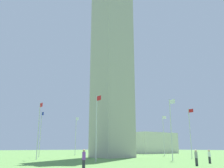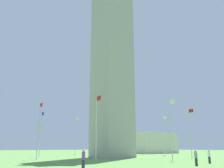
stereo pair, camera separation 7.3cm
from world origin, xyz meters
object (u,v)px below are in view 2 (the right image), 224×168
Objects in this scene: flagpole_s at (76,134)px; distant_building at (142,143)px; flagpole_e at (164,134)px; flagpole_sw at (41,132)px; flagpole_ne at (190,131)px; person_gray_shirt at (196,158)px; flagpole_w at (39,128)px; person_white_shirt at (209,157)px; flagpole_nw at (96,125)px; obelisk_monument at (112,16)px; flagpole_n at (171,126)px; flagpole_se at (121,135)px; person_purple_shirt at (83,159)px.

distant_building is at bearing 105.26° from flagpole_s.
flagpole_e and flagpole_sw have the same top height.
person_gray_shirt is at bearing -52.69° from flagpole_ne.
person_white_shirt is at bearing 33.56° from flagpole_w.
flagpole_e is 27.26m from flagpole_sw.
flagpole_nw is 13.76m from person_gray_shirt.
obelisk_monument reaches higher than flagpole_n.
flagpole_nw is 0.50× the size of distant_building.
flagpole_s and flagpole_nw have the same top height.
distant_building is at bearing 127.68° from obelisk_monument.
flagpole_e and flagpole_se have the same top height.
flagpole_s is 11.29m from flagpole_sw.
flagpole_nw is at bearing 22.50° from flagpole_w.
flagpole_w is at bearing -135.00° from flagpole_n.
flagpole_nw is at bearing -45.00° from flagpole_se.
person_purple_shirt is at bearing -7.56° from flagpole_w.
flagpole_n and flagpole_s have the same top height.
person_white_shirt is (6.35, -0.75, -4.11)m from flagpole_n.
obelisk_monument reaches higher than person_white_shirt.
flagpole_n is 1.00× the size of flagpole_e.
flagpole_s reaches higher than person_purple_shirt.
person_purple_shirt is 12.27m from person_gray_shirt.
flagpole_ne reaches higher than distant_building.
distant_building is at bearing 129.81° from flagpole_nw.
flagpole_w is at bearing -90.00° from flagpole_e.
person_white_shirt is at bearing -34.51° from distant_building.
flagpole_sw is at bearing -67.50° from flagpole_s.
flagpole_e reaches higher than person_white_shirt.
flagpole_sw reaches higher than person_white_shirt.
flagpole_se is (-25.19, 10.43, 0.00)m from flagpole_n.
distant_building is (-22.73, 29.43, -26.77)m from obelisk_monument.
flagpole_ne is at bearing 67.50° from flagpole_w.
person_white_shirt is (31.54, 9.68, -4.11)m from flagpole_sw.
flagpole_se is 1.00× the size of flagpole_sw.
flagpole_w is at bearing -89.79° from obelisk_monument.
flagpole_sw is 5.52× the size of person_white_shirt.
flagpole_ne is 38.30m from distant_building.
flagpole_n reaches higher than distant_building.
person_purple_shirt is 16.66m from person_white_shirt.
flagpole_ne is 29.51m from flagpole_sw.
obelisk_monument is at bearing -45.15° from flagpole_se.
flagpole_w is at bearing -45.00° from flagpole_s.
flagpole_se is 27.26m from flagpole_w.
flagpole_w is 19.45m from person_purple_shirt.
flagpole_n is 11.29m from flagpole_nw.
person_purple_shirt is (8.43, -27.69, -4.05)m from flagpole_ne.
person_purple_shirt is at bearing -48.26° from distant_building.
flagpole_se is (-10.38, 10.43, -25.03)m from obelisk_monument.
flagpole_n and flagpole_w have the same top height.
obelisk_monument is 38.75m from person_purple_shirt.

